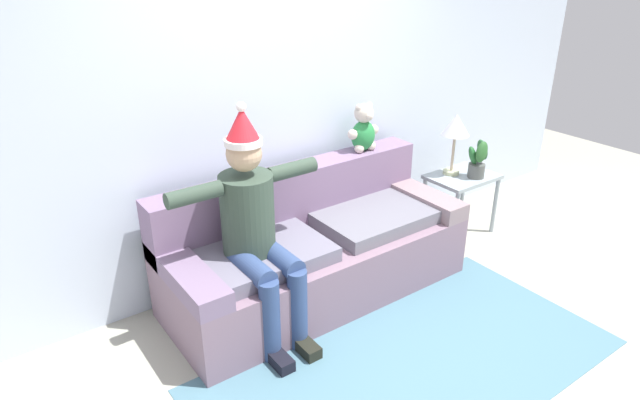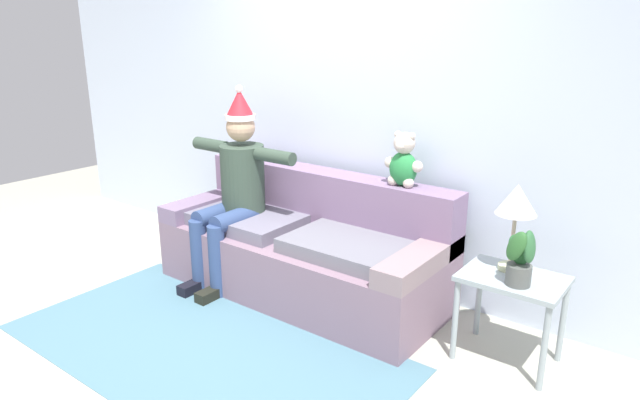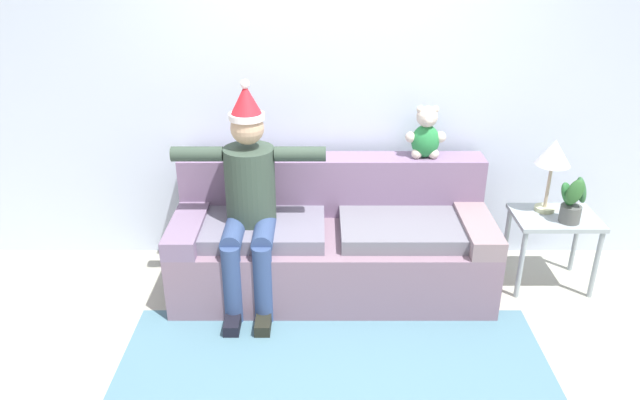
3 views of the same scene
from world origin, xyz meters
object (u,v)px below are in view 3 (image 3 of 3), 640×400
object	(u,v)px
potted_plant	(570,201)
teddy_bear	(423,134)
side_table	(551,226)
table_lamp	(550,156)
person_seated	(246,195)
couch	(329,241)

from	to	relation	value
potted_plant	teddy_bear	bearing A→B (deg)	158.98
side_table	potted_plant	world-z (taller)	potted_plant
teddy_bear	side_table	size ratio (longest dim) A/B	0.66
potted_plant	table_lamp	bearing A→B (deg)	120.78
teddy_bear	side_table	bearing A→B (deg)	-16.75
table_lamp	potted_plant	world-z (taller)	table_lamp
table_lamp	potted_plant	distance (m)	0.33
person_seated	potted_plant	size ratio (longest dim) A/B	4.41
potted_plant	side_table	bearing A→B (deg)	119.26
table_lamp	side_table	bearing A→B (deg)	-57.55
couch	teddy_bear	size ratio (longest dim) A/B	5.78
teddy_bear	side_table	xyz separation A→B (m)	(0.91, -0.27, -0.60)
couch	potted_plant	world-z (taller)	potted_plant
couch	person_seated	distance (m)	0.73
side_table	person_seated	bearing A→B (deg)	-175.78
table_lamp	teddy_bear	bearing A→B (deg)	167.57
couch	potted_plant	size ratio (longest dim) A/B	6.34
person_seated	side_table	distance (m)	2.16
side_table	couch	bearing A→B (deg)	179.58
couch	person_seated	xyz separation A→B (m)	(-0.56, -0.17, 0.44)
person_seated	teddy_bear	bearing A→B (deg)	19.41
couch	potted_plant	distance (m)	1.67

